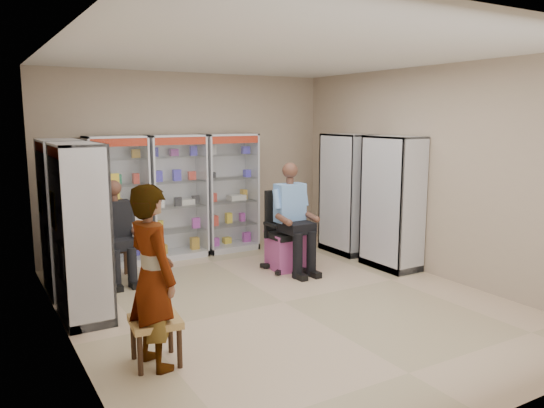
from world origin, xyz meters
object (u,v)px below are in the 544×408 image
woven_stool_a (296,252)px  cabinet_left_near (81,233)px  seated_shopkeeper (289,220)px  woven_stool_b (156,341)px  wooden_chair (115,247)px  standing_man (153,277)px  office_chair (287,231)px  cabinet_right_far (346,194)px  cabinet_back_mid (177,197)px  cabinet_right_near (392,203)px  cabinet_back_right (230,193)px  cabinet_back_left (118,201)px  cabinet_left_far (64,217)px  pink_trunk (289,250)px

woven_stool_a → cabinet_left_near: bearing=-168.6°
seated_shopkeeper → woven_stool_b: 3.38m
wooden_chair → standing_man: (-0.36, -2.84, 0.38)m
wooden_chair → office_chair: size_ratio=0.79×
cabinet_right_far → standing_man: cabinet_right_far is taller
cabinet_back_mid → cabinet_right_near: same height
cabinet_right_far → cabinet_back_mid: bearing=66.3°
office_chair → standing_man: size_ratio=0.70×
cabinet_back_mid → cabinet_back_right: size_ratio=1.00×
standing_man → office_chair: bearing=-63.3°
cabinet_back_right → standing_man: cabinet_back_right is taller
cabinet_back_right → woven_stool_b: cabinet_back_right is taller
cabinet_back_left → office_chair: bearing=-35.8°
cabinet_left_near → woven_stool_a: 3.46m
cabinet_left_far → seated_shopkeeper: cabinet_left_far is taller
cabinet_right_far → wooden_chair: size_ratio=2.13×
cabinet_right_near → cabinet_left_far: (-4.46, 1.30, 0.00)m
cabinet_back_mid → cabinet_right_near: (2.58, -2.23, 0.00)m
cabinet_right_near → standing_man: 4.36m
woven_stool_a → standing_man: (-2.98, -2.21, 0.65)m
cabinet_back_mid → wooden_chair: bearing=-148.7°
woven_stool_a → seated_shopkeeper: bearing=-141.4°
cabinet_back_left → office_chair: cabinet_back_left is taller
cabinet_left_near → woven_stool_b: 1.73m
cabinet_left_far → office_chair: size_ratio=1.68×
cabinet_left_far → office_chair: cabinet_left_far is taller
cabinet_left_near → pink_trunk: bearing=99.8°
cabinet_right_far → woven_stool_a: cabinet_right_far is taller
cabinet_back_mid → cabinet_right_far: size_ratio=1.00×
wooden_chair → seated_shopkeeper: seated_shopkeeper is taller
cabinet_right_near → cabinet_left_far: same height
seated_shopkeeper → pink_trunk: size_ratio=2.61×
cabinet_back_mid → woven_stool_b: (-1.54, -3.54, -0.78)m
cabinet_back_right → seated_shopkeeper: (0.21, -1.57, -0.24)m
cabinet_back_right → woven_stool_a: cabinet_back_right is taller
wooden_chair → office_chair: office_chair is taller
office_chair → pink_trunk: 0.32m
cabinet_back_mid → wooden_chair: cabinet_back_mid is taller
cabinet_right_far → cabinet_right_near: size_ratio=1.00×
cabinet_back_left → wooden_chair: (-0.25, -0.73, -0.53)m
cabinet_back_left → cabinet_back_right: size_ratio=1.00×
cabinet_left_near → pink_trunk: 3.22m
pink_trunk → cabinet_left_near: bearing=-170.2°
cabinet_right_near → office_chair: cabinet_right_near is taller
cabinet_left_far → woven_stool_a: (3.30, -0.43, -0.80)m
cabinet_back_right → wooden_chair: (-2.15, -0.73, -0.53)m
cabinet_back_left → cabinet_left_far: 1.32m
cabinet_back_right → seated_shopkeeper: 1.60m
cabinet_right_far → office_chair: (-1.42, -0.39, -0.40)m
cabinet_back_left → cabinet_back_right: bearing=0.0°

